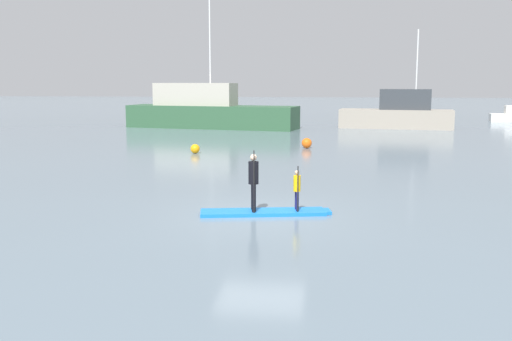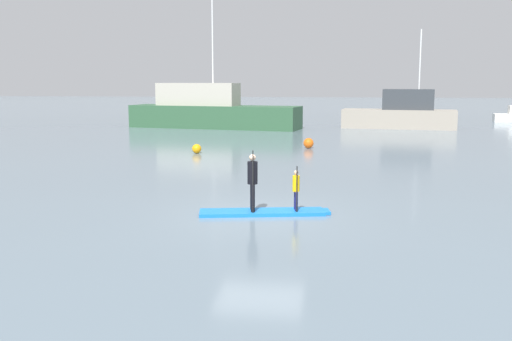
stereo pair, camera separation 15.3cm
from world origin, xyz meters
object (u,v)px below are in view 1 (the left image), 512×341
object	(u,v)px
paddler_adult	(254,178)
paddler_child_solo	(297,188)
mooring_buoy_near	(307,143)
mooring_buoy_mid	(195,149)
paddleboard_near	(265,212)
fishing_boat_white_large	(208,111)
motor_boat_small_navy	(398,114)

from	to	relation	value
paddler_adult	paddler_child_solo	size ratio (longest dim) A/B	1.35
paddler_adult	mooring_buoy_near	bearing A→B (deg)	86.98
paddler_adult	mooring_buoy_mid	world-z (taller)	paddler_adult
mooring_buoy_near	paddler_adult	bearing A→B (deg)	-93.02
paddleboard_near	paddler_child_solo	size ratio (longest dim) A/B	2.91
fishing_boat_white_large	mooring_buoy_near	world-z (taller)	fishing_boat_white_large
motor_boat_small_navy	paddleboard_near	bearing A→B (deg)	-102.92
fishing_boat_white_large	mooring_buoy_mid	size ratio (longest dim) A/B	28.94
motor_boat_small_navy	fishing_boat_white_large	bearing A→B (deg)	-174.14
paddler_child_solo	mooring_buoy_near	size ratio (longest dim) A/B	2.25
mooring_buoy_near	motor_boat_small_navy	bearing A→B (deg)	65.83
fishing_boat_white_large	motor_boat_small_navy	bearing A→B (deg)	5.86
paddler_adult	motor_boat_small_navy	xyz separation A→B (m)	(7.59, 31.73, 0.09)
paddleboard_near	fishing_boat_white_large	distance (m)	31.15
paddleboard_near	paddler_adult	distance (m)	1.04
mooring_buoy_near	fishing_boat_white_large	bearing A→B (deg)	122.25
paddler_child_solo	mooring_buoy_near	bearing A→B (deg)	91.16
paddler_adult	mooring_buoy_near	world-z (taller)	paddler_adult
paddler_adult	fishing_boat_white_large	xyz separation A→B (m)	(-7.56, 30.17, 0.30)
paddleboard_near	motor_boat_small_navy	size ratio (longest dim) A/B	0.42
paddler_child_solo	fishing_boat_white_large	distance (m)	31.21
mooring_buoy_mid	paddler_adult	bearing A→B (deg)	-70.51
paddleboard_near	fishing_boat_white_large	size ratio (longest dim) A/B	0.27
motor_boat_small_navy	mooring_buoy_near	xyz separation A→B (m)	(-6.71, -14.95, -0.84)
motor_boat_small_navy	mooring_buoy_near	size ratio (longest dim) A/B	15.73
mooring_buoy_near	mooring_buoy_mid	size ratio (longest dim) A/B	1.18
paddler_adult	motor_boat_small_navy	world-z (taller)	motor_boat_small_navy
paddler_adult	fishing_boat_white_large	distance (m)	31.11
mooring_buoy_mid	mooring_buoy_near	bearing A→B (deg)	28.67
paddler_child_solo	motor_boat_small_navy	world-z (taller)	motor_boat_small_navy
motor_boat_small_navy	mooring_buoy_mid	bearing A→B (deg)	-124.51
paddler_adult	paddler_child_solo	xyz separation A→B (m)	(1.22, 0.23, -0.28)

